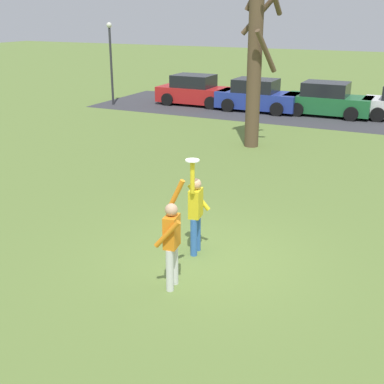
% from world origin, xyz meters
% --- Properties ---
extents(ground_plane, '(120.00, 120.00, 0.00)m').
position_xyz_m(ground_plane, '(0.00, 0.00, 0.00)').
color(ground_plane, olive).
extents(person_catcher, '(0.49, 0.57, 2.08)m').
position_xyz_m(person_catcher, '(-0.31, 0.14, 0.98)').
color(person_catcher, '#3366B7').
rests_on(person_catcher, ground_plane).
extents(person_defender, '(0.49, 0.59, 2.04)m').
position_xyz_m(person_defender, '(-0.10, -1.32, 0.98)').
color(person_defender, silver).
rests_on(person_defender, ground_plane).
extents(frisbee_disc, '(0.27, 0.27, 0.02)m').
position_xyz_m(frisbee_disc, '(-0.28, -0.09, 2.09)').
color(frisbee_disc, white).
rests_on(frisbee_disc, person_catcher).
extents(parked_car_red, '(4.11, 2.06, 1.59)m').
position_xyz_m(parked_car_red, '(-7.91, 16.36, 0.73)').
color(parked_car_red, red).
rests_on(parked_car_red, ground_plane).
extents(parked_car_blue, '(4.11, 2.06, 1.59)m').
position_xyz_m(parked_car_blue, '(-4.32, 16.12, 0.73)').
color(parked_car_blue, '#233893').
rests_on(parked_car_blue, ground_plane).
extents(parked_car_green, '(4.11, 2.06, 1.59)m').
position_xyz_m(parked_car_green, '(-0.88, 16.42, 0.73)').
color(parked_car_green, '#1E6633').
rests_on(parked_car_green, ground_plane).
extents(parking_strip, '(23.95, 6.40, 0.01)m').
position_xyz_m(parking_strip, '(-0.92, 16.42, 0.00)').
color(parking_strip, '#38383D').
rests_on(parking_strip, ground_plane).
extents(bare_tree_tall, '(1.52, 1.53, 6.64)m').
position_xyz_m(bare_tree_tall, '(-2.18, 9.18, 3.19)').
color(bare_tree_tall, brown).
rests_on(bare_tree_tall, ground_plane).
extents(lamppost_by_lot, '(0.28, 0.28, 4.26)m').
position_xyz_m(lamppost_by_lot, '(-11.94, 14.42, 2.59)').
color(lamppost_by_lot, '#2D2D33').
rests_on(lamppost_by_lot, ground_plane).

